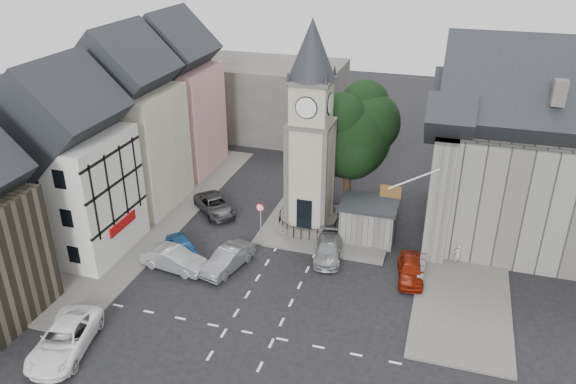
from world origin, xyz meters
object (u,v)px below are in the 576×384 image
(pedestrian, at_px, (458,255))
(car_east_red, at_px, (411,270))
(stone_shelter, at_px, (368,221))
(clock_tower, at_px, (311,131))
(car_west_blue, at_px, (184,249))

(pedestrian, bearing_deg, car_east_red, 11.64)
(stone_shelter, relative_size, pedestrian, 2.73)
(stone_shelter, xyz_separation_m, car_east_red, (3.70, -4.50, -0.84))
(clock_tower, relative_size, car_east_red, 3.90)
(clock_tower, xyz_separation_m, pedestrian, (11.50, -2.20, -7.33))
(car_east_red, height_order, pedestrian, pedestrian)
(clock_tower, height_order, car_west_blue, clock_tower)
(stone_shelter, bearing_deg, car_west_blue, -151.74)
(car_west_blue, bearing_deg, pedestrian, -32.38)
(stone_shelter, bearing_deg, car_east_red, -50.57)
(car_west_blue, height_order, car_east_red, car_west_blue)
(car_west_blue, distance_m, pedestrian, 19.63)
(clock_tower, distance_m, car_west_blue, 12.72)
(clock_tower, height_order, pedestrian, clock_tower)
(stone_shelter, bearing_deg, pedestrian, -14.27)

